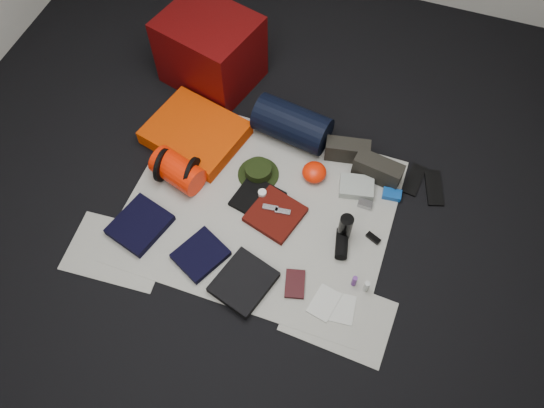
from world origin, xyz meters
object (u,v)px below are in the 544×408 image
(water_bottle, at_px, (345,227))
(compact_camera, at_px, (365,204))
(navy_duffel, at_px, (292,124))
(paperback_book, at_px, (295,284))
(stuff_sack, at_px, (178,171))
(red_cabinet, at_px, (211,50))
(sleeping_pad, at_px, (196,133))

(water_bottle, xyz_separation_m, compact_camera, (0.07, 0.25, -0.08))
(navy_duffel, xyz_separation_m, paperback_book, (0.35, -1.00, -0.12))
(stuff_sack, height_order, paperback_book, stuff_sack)
(navy_duffel, bearing_deg, red_cabinet, 163.33)
(red_cabinet, relative_size, sleeping_pad, 1.02)
(sleeping_pad, relative_size, paperback_book, 3.48)
(navy_duffel, relative_size, water_bottle, 2.40)
(sleeping_pad, height_order, stuff_sack, stuff_sack)
(navy_duffel, bearing_deg, sleeping_pad, -150.62)
(red_cabinet, xyz_separation_m, navy_duffel, (0.70, -0.33, -0.12))
(red_cabinet, xyz_separation_m, compact_camera, (1.30, -0.69, -0.23))
(sleeping_pad, height_order, navy_duffel, navy_duffel)
(red_cabinet, relative_size, stuff_sack, 1.88)
(red_cabinet, xyz_separation_m, stuff_sack, (0.14, -0.89, -0.15))
(stuff_sack, bearing_deg, water_bottle, -2.26)
(red_cabinet, distance_m, water_bottle, 1.55)
(red_cabinet, xyz_separation_m, paperback_book, (1.05, -1.34, -0.23))
(sleeping_pad, bearing_deg, red_cabinet, 100.64)
(sleeping_pad, distance_m, paperback_book, 1.23)
(sleeping_pad, xyz_separation_m, stuff_sack, (0.03, -0.34, 0.04))
(sleeping_pad, xyz_separation_m, water_bottle, (1.13, -0.38, 0.05))
(water_bottle, relative_size, paperback_book, 1.19)
(paperback_book, bearing_deg, water_bottle, 51.63)
(compact_camera, bearing_deg, red_cabinet, 152.56)
(red_cabinet, bearing_deg, compact_camera, -12.94)
(water_bottle, height_order, paperback_book, water_bottle)
(red_cabinet, height_order, compact_camera, red_cabinet)
(sleeping_pad, distance_m, compact_camera, 1.20)
(red_cabinet, distance_m, navy_duffel, 0.79)
(water_bottle, bearing_deg, red_cabinet, 142.69)
(stuff_sack, height_order, water_bottle, water_bottle)
(water_bottle, xyz_separation_m, paperback_book, (-0.18, -0.40, -0.09))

